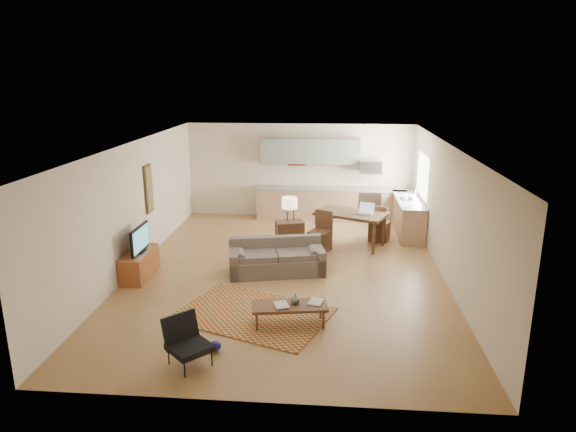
# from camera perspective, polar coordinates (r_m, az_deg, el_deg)

# --- Properties ---
(room) EXTENTS (9.00, 9.00, 9.00)m
(room) POSITION_cam_1_polar(r_m,az_deg,el_deg) (10.53, -0.13, 0.61)
(room) COLOR olive
(room) RESTS_ON ground
(kitchen_counter_back) EXTENTS (4.26, 0.64, 0.92)m
(kitchen_counter_back) POSITION_cam_1_polar(r_m,az_deg,el_deg) (14.77, 4.73, 1.36)
(kitchen_counter_back) COLOR #A67F5D
(kitchen_counter_back) RESTS_ON ground
(kitchen_counter_right) EXTENTS (0.64, 2.26, 0.92)m
(kitchen_counter_right) POSITION_cam_1_polar(r_m,az_deg,el_deg) (13.78, 13.18, -0.04)
(kitchen_counter_right) COLOR #A67F5D
(kitchen_counter_right) RESTS_ON ground
(kitchen_range) EXTENTS (0.62, 0.62, 0.90)m
(kitchen_range) POSITION_cam_1_polar(r_m,az_deg,el_deg) (14.81, 8.99, 1.23)
(kitchen_range) COLOR #A5A8AD
(kitchen_range) RESTS_ON ground
(kitchen_microwave) EXTENTS (0.62, 0.40, 0.35)m
(kitchen_microwave) POSITION_cam_1_polar(r_m,az_deg,el_deg) (14.60, 9.17, 5.43)
(kitchen_microwave) COLOR #A5A8AD
(kitchen_microwave) RESTS_ON room
(upper_cabinets) EXTENTS (2.80, 0.34, 0.70)m
(upper_cabinets) POSITION_cam_1_polar(r_m,az_deg,el_deg) (14.64, 2.50, 7.22)
(upper_cabinets) COLOR gray
(upper_cabinets) RESTS_ON room
(window_right) EXTENTS (0.02, 1.40, 1.05)m
(window_right) POSITION_cam_1_polar(r_m,az_deg,el_deg) (13.59, 14.72, 4.37)
(window_right) COLOR white
(window_right) RESTS_ON room
(wall_art_left) EXTENTS (0.06, 0.42, 1.10)m
(wall_art_left) POSITION_cam_1_polar(r_m,az_deg,el_deg) (12.04, -15.19, 2.94)
(wall_art_left) COLOR olive
(wall_art_left) RESTS_ON room
(triptych) EXTENTS (1.70, 0.04, 0.50)m
(triptych) POSITION_cam_1_polar(r_m,az_deg,el_deg) (14.83, 0.95, 6.56)
(triptych) COLOR beige
(triptych) RESTS_ON room
(rug) EXTENTS (2.99, 2.55, 0.02)m
(rug) POSITION_cam_1_polar(r_m,az_deg,el_deg) (9.14, -3.93, -10.82)
(rug) COLOR maroon
(rug) RESTS_ON floor
(sofa) EXTENTS (2.20, 1.31, 0.72)m
(sofa) POSITION_cam_1_polar(r_m,az_deg,el_deg) (10.77, -1.28, -4.58)
(sofa) COLOR #5F544B
(sofa) RESTS_ON floor
(coffee_table) EXTENTS (1.32, 0.69, 0.38)m
(coffee_table) POSITION_cam_1_polar(r_m,az_deg,el_deg) (8.69, 0.17, -10.92)
(coffee_table) COLOR #4B2D1B
(coffee_table) RESTS_ON floor
(book_a) EXTENTS (0.40, 0.43, 0.03)m
(book_a) POSITION_cam_1_polar(r_m,az_deg,el_deg) (8.55, -1.49, -9.93)
(book_a) COLOR maroon
(book_a) RESTS_ON coffee_table
(book_b) EXTENTS (0.38, 0.42, 0.02)m
(book_b) POSITION_cam_1_polar(r_m,az_deg,el_deg) (8.73, 2.43, -9.40)
(book_b) COLOR navy
(book_b) RESTS_ON coffee_table
(vase) EXTENTS (0.17, 0.17, 0.18)m
(vase) POSITION_cam_1_polar(r_m,az_deg,el_deg) (8.63, 0.81, -9.13)
(vase) COLOR black
(vase) RESTS_ON coffee_table
(armchair) EXTENTS (0.88, 0.88, 0.71)m
(armchair) POSITION_cam_1_polar(r_m,az_deg,el_deg) (7.67, -10.90, -13.68)
(armchair) COLOR black
(armchair) RESTS_ON floor
(tv_credenza) EXTENTS (0.45, 1.18, 0.54)m
(tv_credenza) POSITION_cam_1_polar(r_m,az_deg,el_deg) (11.05, -16.16, -5.18)
(tv_credenza) COLOR brown
(tv_credenza) RESTS_ON floor
(tv) EXTENTS (0.09, 0.91, 0.54)m
(tv) POSITION_cam_1_polar(r_m,az_deg,el_deg) (10.85, -16.15, -2.50)
(tv) COLOR black
(tv) RESTS_ON tv_credenza
(console_table) EXTENTS (0.73, 0.59, 0.74)m
(console_table) POSITION_cam_1_polar(r_m,az_deg,el_deg) (12.08, 0.17, -2.27)
(console_table) COLOR #3D2718
(console_table) RESTS_ON floor
(table_lamp) EXTENTS (0.46, 0.46, 0.59)m
(table_lamp) POSITION_cam_1_polar(r_m,az_deg,el_deg) (11.89, 0.18, 0.78)
(table_lamp) COLOR beige
(table_lamp) RESTS_ON console_table
(dining_table) EXTENTS (1.89, 1.53, 0.83)m
(dining_table) POSITION_cam_1_polar(r_m,az_deg,el_deg) (12.58, 6.97, -1.43)
(dining_table) COLOR #3D2718
(dining_table) RESTS_ON floor
(dining_chair_near) EXTENTS (0.61, 0.62, 0.95)m
(dining_chair_near) POSITION_cam_1_polar(r_m,az_deg,el_deg) (12.12, 3.56, -1.72)
(dining_chair_near) COLOR #3D2718
(dining_chair_near) RESTS_ON floor
(dining_chair_far) EXTENTS (0.59, 0.61, 0.94)m
(dining_chair_far) POSITION_cam_1_polar(r_m,az_deg,el_deg) (13.05, 10.16, -0.69)
(dining_chair_far) COLOR #3D2718
(dining_chair_far) RESTS_ON floor
(laptop) EXTENTS (0.42, 0.37, 0.26)m
(laptop) POSITION_cam_1_polar(r_m,az_deg,el_deg) (12.34, 8.60, 0.82)
(laptop) COLOR #A5A8AD
(laptop) RESTS_ON dining_table
(soap_bottle) EXTENTS (0.12, 0.12, 0.19)m
(soap_bottle) POSITION_cam_1_polar(r_m,az_deg,el_deg) (13.60, 12.93, 2.19)
(soap_bottle) COLOR beige
(soap_bottle) RESTS_ON kitchen_counter_right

